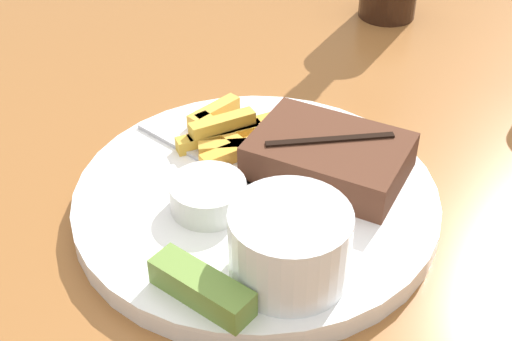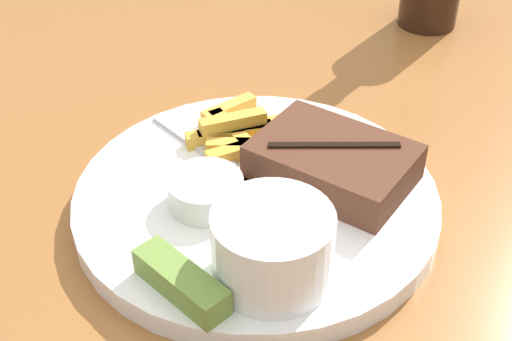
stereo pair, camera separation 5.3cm
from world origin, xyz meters
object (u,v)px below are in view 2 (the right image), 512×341
object	(u,v)px
coleslaw_cup	(273,243)
dipping_sauce_cup	(206,190)
steak_portion	(333,162)
pickle_spear	(181,282)
dinner_plate	(256,200)
fork_utensil	(197,148)

from	to	relation	value
coleslaw_cup	dipping_sauce_cup	world-z (taller)	coleslaw_cup
steak_portion	pickle_spear	size ratio (longest dim) A/B	1.81
steak_portion	dinner_plate	bearing A→B (deg)	-113.34
pickle_spear	dipping_sauce_cup	bearing A→B (deg)	134.04
dinner_plate	coleslaw_cup	world-z (taller)	coleslaw_cup
pickle_spear	fork_utensil	xyz separation A→B (m)	(-0.12, 0.10, -0.01)
steak_portion	fork_utensil	size ratio (longest dim) A/B	1.02
steak_portion	pickle_spear	world-z (taller)	steak_portion
dipping_sauce_cup	fork_utensil	size ratio (longest dim) A/B	0.42
pickle_spear	fork_utensil	size ratio (longest dim) A/B	0.56
pickle_spear	fork_utensil	world-z (taller)	pickle_spear
steak_portion	dipping_sauce_cup	xyz separation A→B (m)	(-0.04, -0.10, -0.00)
dipping_sauce_cup	pickle_spear	xyz separation A→B (m)	(0.06, -0.07, -0.00)
coleslaw_cup	pickle_spear	world-z (taller)	coleslaw_cup
steak_portion	pickle_spear	distance (m)	0.16
coleslaw_cup	dipping_sauce_cup	size ratio (longest dim) A/B	1.41
steak_portion	dipping_sauce_cup	distance (m)	0.10
steak_portion	coleslaw_cup	xyz separation A→B (m)	(0.05, -0.11, 0.01)
coleslaw_cup	fork_utensil	size ratio (longest dim) A/B	0.60
steak_portion	fork_utensil	xyz separation A→B (m)	(-0.10, -0.06, -0.01)
steak_portion	coleslaw_cup	size ratio (longest dim) A/B	1.71
fork_utensil	dipping_sauce_cup	bearing A→B (deg)	-32.41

